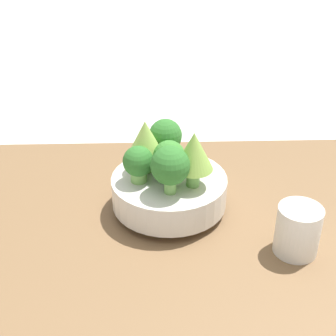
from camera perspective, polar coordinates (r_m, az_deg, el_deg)
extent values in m
plane|color=silver|center=(0.88, 0.22, -9.01)|extent=(6.00, 6.00, 0.00)
cube|color=brown|center=(0.86, 0.22, -7.75)|extent=(0.89, 0.62, 0.05)
cylinder|color=silver|center=(0.87, 0.00, -4.58)|extent=(0.09, 0.09, 0.01)
cylinder|color=silver|center=(0.85, 0.00, -2.72)|extent=(0.21, 0.21, 0.05)
cylinder|color=#6BA34C|center=(0.81, 3.07, -1.09)|extent=(0.02, 0.02, 0.03)
cone|color=#84AD47|center=(0.78, 3.17, 2.09)|extent=(0.07, 0.07, 0.07)
cylinder|color=#6BA34C|center=(0.85, -2.70, 0.68)|extent=(0.02, 0.02, 0.04)
cone|color=#93B751|center=(0.83, -2.78, 3.73)|extent=(0.06, 0.06, 0.06)
cylinder|color=#7AB256|center=(0.79, 0.03, -2.08)|extent=(0.02, 0.02, 0.03)
sphere|color=#2D6B28|center=(0.77, 0.04, 0.30)|extent=(0.07, 0.07, 0.07)
cylinder|color=#6BA34C|center=(0.83, 0.00, -0.49)|extent=(0.03, 0.03, 0.02)
sphere|color=#387A2D|center=(0.82, 0.00, 1.41)|extent=(0.06, 0.06, 0.06)
cylinder|color=#7AB256|center=(0.88, -0.31, 1.69)|extent=(0.02, 0.02, 0.04)
sphere|color=#2D6B28|center=(0.86, -0.32, 3.98)|extent=(0.06, 0.06, 0.06)
cylinder|color=#7AB256|center=(0.83, -3.59, -0.96)|extent=(0.03, 0.03, 0.02)
sphere|color=#2D6B28|center=(0.81, -3.65, 0.83)|extent=(0.05, 0.05, 0.05)
cylinder|color=silver|center=(0.78, 15.53, -7.32)|extent=(0.07, 0.07, 0.08)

